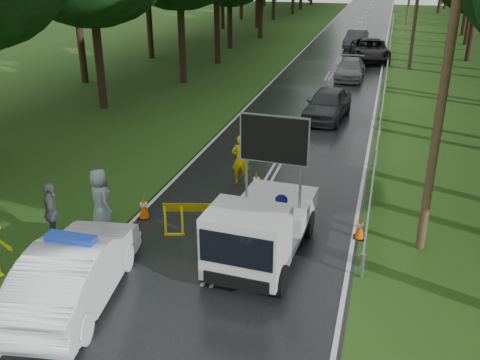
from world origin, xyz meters
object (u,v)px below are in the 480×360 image
(barrier, at_px, (207,212))
(queue_car_first, at_px, (327,104))
(police_sedan, at_px, (75,271))
(queue_car_second, at_px, (350,69))
(queue_car_fourth, at_px, (356,39))
(officer, at_px, (241,160))
(civilian, at_px, (282,226))
(queue_car_third, at_px, (370,50))
(work_truck, at_px, (260,228))

(barrier, distance_m, queue_car_first, 13.11)
(police_sedan, xyz_separation_m, queue_car_second, (4.16, 26.48, -0.18))
(police_sedan, relative_size, queue_car_fourth, 1.15)
(officer, relative_size, civilian, 1.01)
(civilian, xyz_separation_m, queue_car_fourth, (-0.70, 35.83, -0.18))
(queue_car_first, relative_size, queue_car_third, 0.76)
(civilian, distance_m, queue_car_second, 23.18)
(queue_car_first, relative_size, queue_car_fourth, 1.02)
(queue_car_third, height_order, queue_car_fourth, queue_car_third)
(civilian, distance_m, queue_car_third, 29.84)
(officer, distance_m, civilian, 5.10)
(work_truck, xyz_separation_m, civilian, (0.51, 0.44, -0.10))
(barrier, bearing_deg, queue_car_third, 69.37)
(civilian, relative_size, queue_car_second, 0.42)
(officer, height_order, queue_car_first, officer)
(queue_car_second, distance_m, queue_car_fourth, 12.67)
(work_truck, bearing_deg, queue_car_fourth, 93.70)
(queue_car_second, bearing_deg, barrier, -95.36)
(barrier, bearing_deg, civilian, -26.90)
(barrier, bearing_deg, work_truck, -42.36)
(police_sedan, bearing_deg, civilian, -151.27)
(queue_car_fourth, bearing_deg, queue_car_second, -82.06)
(barrier, bearing_deg, queue_car_first, 67.17)
(work_truck, relative_size, queue_car_second, 1.09)
(police_sedan, relative_size, barrier, 2.04)
(police_sedan, distance_m, barrier, 4.29)
(barrier, height_order, queue_car_second, queue_car_second)
(work_truck, height_order, queue_car_first, work_truck)
(civilian, height_order, queue_car_third, civilian)
(work_truck, distance_m, queue_car_first, 13.92)
(officer, distance_m, queue_car_first, 9.19)
(officer, height_order, queue_car_third, officer)
(queue_car_second, bearing_deg, work_truck, -90.82)
(police_sedan, relative_size, queue_car_third, 0.87)
(police_sedan, relative_size, officer, 2.76)
(civilian, height_order, queue_car_fourth, civilian)
(work_truck, bearing_deg, police_sedan, -139.30)
(officer, bearing_deg, barrier, 85.12)
(queue_car_second, bearing_deg, police_sedan, -98.80)
(civilian, bearing_deg, work_truck, 179.48)
(officer, bearing_deg, queue_car_second, -103.21)
(work_truck, distance_m, queue_car_fourth, 36.27)
(barrier, height_order, queue_car_first, queue_car_first)
(civilian, bearing_deg, queue_car_fourth, 50.02)
(queue_car_third, relative_size, queue_car_fourth, 1.33)
(officer, height_order, civilian, officer)
(work_truck, distance_m, queue_car_third, 30.29)
(police_sedan, xyz_separation_m, officer, (1.88, 7.81, 0.11))
(police_sedan, distance_m, queue_car_first, 17.23)
(officer, bearing_deg, queue_car_fourth, -99.37)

